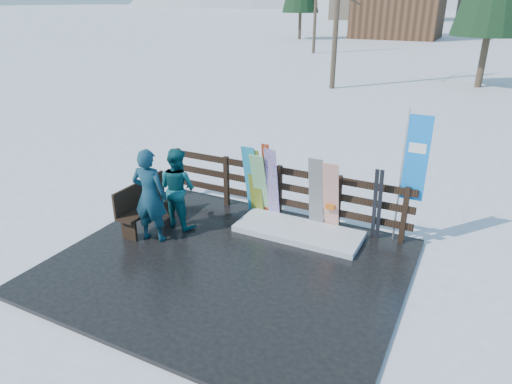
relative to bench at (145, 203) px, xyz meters
The scene contains 16 objects.
ground 2.36m from the bench, 12.74° to the right, with size 700.00×700.00×0.00m, color white.
deck 2.35m from the bench, 12.74° to the right, with size 6.00×5.00×0.08m, color black.
fence 2.81m from the bench, 37.25° to the left, with size 5.60×0.10×1.15m.
snow_patch 3.16m from the bench, 20.49° to the left, with size 2.51×1.00×0.12m, color white.
bench is the anchor object (origin of this frame).
snowboard_0 2.25m from the bench, 41.30° to the left, with size 0.30×0.03×1.63m, color #279CC7.
snowboard_1 2.40m from the bench, 38.11° to the left, with size 0.31×0.03×1.50m, color white.
snowboard_2 2.32m from the bench, 39.89° to the left, with size 0.29×0.03×1.56m, color #D6E92F.
snowboard_3 2.64m from the bench, 34.29° to the left, with size 0.26×0.03×1.63m, color white.
snowboard_4 3.47m from the bench, 25.25° to the left, with size 0.30×0.03×1.56m, color black.
snowboard_5 3.75m from the bench, 23.21° to the left, with size 0.31×0.03×1.55m, color white.
ski_pair_a 2.55m from the bench, 37.61° to the left, with size 0.16×0.22×1.66m.
ski_pair_b 4.61m from the bench, 19.63° to the left, with size 0.17×0.24×1.50m.
rental_flag 5.26m from the bench, 19.84° to the left, with size 0.45×0.04×2.60m.
person_front 0.73m from the bench, 38.45° to the right, with size 0.67×0.44×1.85m, color #18525D.
person_back 0.75m from the bench, 31.69° to the left, with size 0.81×0.63×1.66m, color #13575F.
Camera 1 is at (3.62, -6.00, 4.43)m, focal length 32.00 mm.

